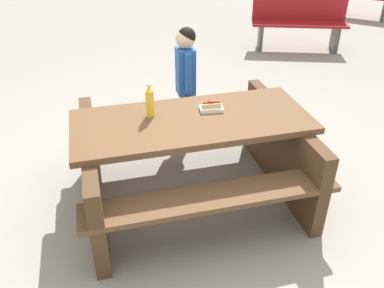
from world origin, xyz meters
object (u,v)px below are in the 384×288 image
at_px(soda_bottle, 150,101).
at_px(hotdog_tray, 211,107).
at_px(child_in_coat, 186,72).
at_px(park_bench_near, 299,21).
at_px(picnic_table, 192,153).

distance_m(soda_bottle, hotdog_tray, 0.48).
distance_m(child_in_coat, park_bench_near, 3.46).
bearing_deg(park_bench_near, hotdog_tray, -129.83).
bearing_deg(picnic_table, soda_bottle, 154.94).
distance_m(hotdog_tray, park_bench_near, 4.09).
xyz_separation_m(soda_bottle, park_bench_near, (3.08, 3.08, -0.42)).
bearing_deg(hotdog_tray, soda_bottle, 174.20).
height_order(picnic_table, park_bench_near, park_bench_near).
relative_size(soda_bottle, child_in_coat, 0.23).
xyz_separation_m(picnic_table, child_in_coat, (0.22, 0.92, 0.31)).
bearing_deg(soda_bottle, hotdog_tray, -5.80).
bearing_deg(park_bench_near, soda_bottle, -135.01).
distance_m(soda_bottle, park_bench_near, 4.38).
height_order(hotdog_tray, park_bench_near, park_bench_near).
distance_m(picnic_table, hotdog_tray, 0.39).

